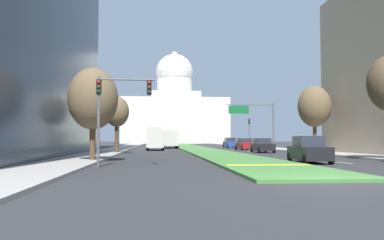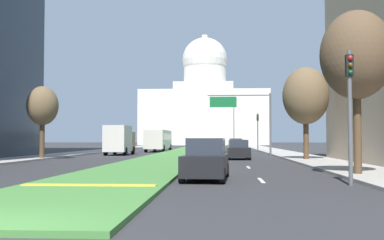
% 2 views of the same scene
% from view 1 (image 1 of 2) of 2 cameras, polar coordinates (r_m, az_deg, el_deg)
% --- Properties ---
extents(ground_plane, '(288.84, 288.84, 0.00)m').
position_cam_1_polar(ground_plane, '(80.40, -0.49, -3.79)').
color(ground_plane, '#2B2B2D').
extents(grass_median, '(5.29, 118.16, 0.14)m').
position_cam_1_polar(grass_median, '(73.86, -0.10, -3.84)').
color(grass_median, '#427A38').
rests_on(grass_median, ground_plane).
extents(median_curb_nose, '(4.76, 0.50, 0.04)m').
position_cam_1_polar(median_curb_nose, '(23.36, 10.62, -6.20)').
color(median_curb_nose, gold).
rests_on(median_curb_nose, grass_median).
extents(lane_dashes_right, '(0.16, 54.58, 0.01)m').
position_cam_1_polar(lane_dashes_right, '(53.50, 8.71, -4.34)').
color(lane_dashes_right, silver).
rests_on(lane_dashes_right, ground_plane).
extents(sidewalk_left, '(4.00, 118.16, 0.15)m').
position_cam_1_polar(sidewalk_left, '(67.28, -9.94, -3.92)').
color(sidewalk_left, '#9E9991').
rests_on(sidewalk_left, ground_plane).
extents(sidewalk_right, '(4.00, 118.16, 0.15)m').
position_cam_1_polar(sidewalk_right, '(69.49, 10.37, -3.87)').
color(sidewalk_right, '#9E9991').
rests_on(sidewalk_right, ground_plane).
extents(capitol_building, '(36.83, 26.15, 32.98)m').
position_cam_1_polar(capitol_building, '(145.40, -2.47, 1.12)').
color(capitol_building, silver).
rests_on(capitol_building, ground_plane).
extents(traffic_light_near_left, '(3.34, 0.35, 5.20)m').
position_cam_1_polar(traffic_light_near_left, '(23.81, -10.95, 2.63)').
color(traffic_light_near_left, '#515456').
rests_on(traffic_light_near_left, ground_plane).
extents(traffic_light_far_right, '(0.28, 0.35, 5.20)m').
position_cam_1_polar(traffic_light_far_right, '(70.41, 8.04, -1.24)').
color(traffic_light_far_right, '#515456').
rests_on(traffic_light_far_right, ground_plane).
extents(overhead_guide_sign, '(6.59, 0.20, 6.50)m').
position_cam_1_polar(overhead_guide_sign, '(56.48, 8.91, 0.51)').
color(overhead_guide_sign, '#515456').
rests_on(overhead_guide_sign, ground_plane).
extents(street_tree_left_near, '(3.51, 3.51, 6.66)m').
position_cam_1_polar(street_tree_left_near, '(29.57, -13.72, 2.88)').
color(street_tree_left_near, '#4C3823').
rests_on(street_tree_left_near, ground_plane).
extents(street_tree_left_mid, '(2.69, 2.69, 6.31)m').
position_cam_1_polar(street_tree_left_mid, '(45.77, -10.49, 1.08)').
color(street_tree_left_mid, '#4C3823').
rests_on(street_tree_left_mid, ground_plane).
extents(street_tree_right_mid, '(3.72, 3.72, 7.61)m').
position_cam_1_polar(street_tree_right_mid, '(48.03, 16.80, 1.79)').
color(street_tree_right_mid, '#4C3823').
rests_on(street_tree_right_mid, ground_plane).
extents(sedan_lead_stopped, '(2.08, 4.63, 1.81)m').
position_cam_1_polar(sedan_lead_stopped, '(28.59, 16.05, -4.11)').
color(sedan_lead_stopped, black).
rests_on(sedan_lead_stopped, ground_plane).
extents(sedan_midblock, '(2.01, 4.30, 1.69)m').
position_cam_1_polar(sedan_midblock, '(48.63, 9.85, -3.58)').
color(sedan_midblock, black).
rests_on(sedan_midblock, ground_plane).
extents(sedan_distant, '(2.22, 4.46, 1.68)m').
position_cam_1_polar(sedan_distant, '(59.40, 7.43, -3.42)').
color(sedan_distant, maroon).
rests_on(sedan_distant, ground_plane).
extents(sedan_far_horizon, '(2.10, 4.24, 1.82)m').
position_cam_1_polar(sedan_far_horizon, '(72.35, 5.38, -3.24)').
color(sedan_far_horizon, navy).
rests_on(sedan_far_horizon, ground_plane).
extents(box_truck_delivery, '(2.40, 6.40, 3.20)m').
position_cam_1_polar(box_truck_delivery, '(57.00, -5.17, -2.57)').
color(box_truck_delivery, brown).
rests_on(box_truck_delivery, ground_plane).
extents(city_bus, '(2.62, 11.00, 2.95)m').
position_cam_1_polar(city_bus, '(70.89, -3.12, -2.51)').
color(city_bus, beige).
rests_on(city_bus, ground_plane).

